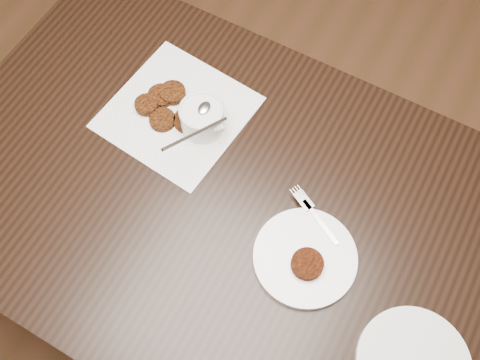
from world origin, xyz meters
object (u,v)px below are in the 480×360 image
Objects in this scene: plate_with_patty at (305,256)px; sauce_ramekin at (201,109)px; table at (231,252)px; napkin at (177,112)px.

sauce_ramekin is at bearing 153.92° from plate_with_patty.
plate_with_patty is (0.21, -0.04, 0.39)m from table.
plate_with_patty is at bearing -26.08° from sauce_ramekin.
table is 0.49m from sauce_ramekin.
table is 0.46m from napkin.
sauce_ramekin is at bearing 137.46° from table.
table is 4.47× the size of napkin.
plate_with_patty is (0.36, -0.17, -0.06)m from sauce_ramekin.
table is at bearing -31.97° from napkin.
table is at bearing 169.35° from plate_with_patty.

